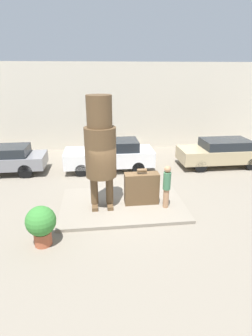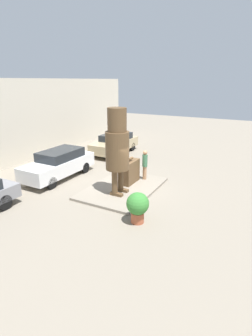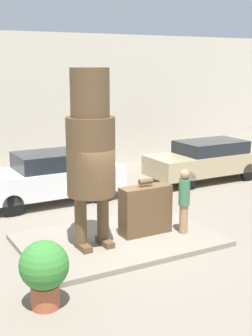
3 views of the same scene
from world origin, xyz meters
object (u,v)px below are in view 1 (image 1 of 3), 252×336
(parked_car_grey, at_px, (0,159))
(parked_car_tan, at_px, (222,152))
(giant_suitcase, at_px, (142,188))
(tourist, at_px, (167,185))
(statue_figure, at_px, (100,145))
(planter_pot, at_px, (41,223))
(parked_car_white, at_px, (110,154))

(parked_car_grey, distance_m, parked_car_tan, 11.90)
(giant_suitcase, relative_size, tourist, 0.86)
(statue_figure, distance_m, planter_pot, 3.32)
(planter_pot, bearing_deg, parked_car_grey, 116.70)
(planter_pot, bearing_deg, parked_car_white, 68.65)
(statue_figure, xyz_separation_m, parked_car_tan, (6.78, 4.18, -1.75))
(parked_car_white, distance_m, parked_car_tan, 6.21)
(planter_pot, bearing_deg, tourist, 21.05)
(statue_figure, height_order, tourist, statue_figure)
(giant_suitcase, bearing_deg, parked_car_white, 103.10)
(parked_car_grey, bearing_deg, parked_car_tan, 178.95)
(parked_car_grey, height_order, parked_car_white, parked_car_white)
(parked_car_grey, bearing_deg, parked_car_white, 178.89)
(parked_car_grey, bearing_deg, giant_suitcase, 147.16)
(parked_car_white, xyz_separation_m, planter_pot, (-2.46, -6.30, -0.12))
(giant_suitcase, bearing_deg, parked_car_tan, 37.95)
(parked_car_tan, height_order, planter_pot, parked_car_tan)
(statue_figure, distance_m, parked_car_grey, 6.98)
(giant_suitcase, bearing_deg, statue_figure, -176.43)
(giant_suitcase, height_order, parked_car_white, parked_car_white)
(giant_suitcase, xyz_separation_m, tourist, (0.87, -0.45, 0.29))
(parked_car_white, bearing_deg, parked_car_grey, -1.11)
(tourist, relative_size, parked_car_tan, 0.36)
(tourist, relative_size, parked_car_grey, 0.36)
(parked_car_tan, bearing_deg, planter_pot, 35.54)
(tourist, bearing_deg, planter_pot, -158.95)
(statue_figure, bearing_deg, parked_car_grey, 139.35)
(statue_figure, xyz_separation_m, parked_car_grey, (-5.12, 4.40, -1.78))
(giant_suitcase, distance_m, parked_car_grey, 7.93)
(statue_figure, height_order, giant_suitcase, statue_figure)
(tourist, height_order, parked_car_white, tourist)
(parked_car_grey, distance_m, planter_pot, 7.18)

